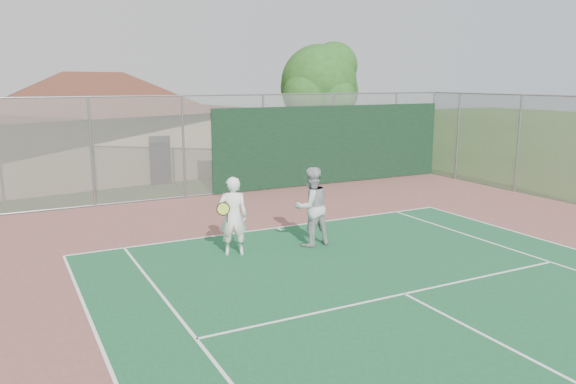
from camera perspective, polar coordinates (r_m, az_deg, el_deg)
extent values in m
cylinder|color=gray|center=(18.83, -19.34, 3.78)|extent=(0.08, 0.08, 3.50)
cylinder|color=gray|center=(19.47, -10.56, 4.45)|extent=(0.08, 0.08, 3.50)
cylinder|color=gray|center=(20.54, -2.51, 4.98)|extent=(0.08, 0.08, 3.50)
cylinder|color=gray|center=(21.96, 4.63, 5.36)|extent=(0.08, 0.08, 3.50)
cylinder|color=gray|center=(23.69, 10.83, 5.63)|extent=(0.08, 0.08, 3.50)
cylinder|color=gray|center=(24.97, 14.46, 5.76)|extent=(0.08, 0.08, 3.50)
cylinder|color=gray|center=(19.66, -7.93, 9.72)|extent=(20.00, 0.05, 0.05)
cylinder|color=gray|center=(20.05, -7.66, -0.19)|extent=(20.00, 0.05, 0.05)
cube|color=#999EA0|center=(19.78, -7.79, 4.65)|extent=(20.00, 0.02, 3.50)
cube|color=black|center=(21.94, 4.69, 4.83)|extent=(10.00, 0.04, 3.00)
cylinder|color=gray|center=(23.88, 16.86, 5.39)|extent=(0.08, 0.08, 3.50)
cylinder|color=gray|center=(21.84, 22.34, 4.52)|extent=(0.08, 0.08, 3.50)
cube|color=#999EA0|center=(21.84, 22.34, 4.52)|extent=(0.02, 9.00, 3.50)
cube|color=tan|center=(25.52, -18.91, 4.72)|extent=(11.76, 8.70, 2.71)
cube|color=brown|center=(25.41, -19.11, 7.86)|extent=(12.27, 9.22, 0.16)
pyramid|color=brown|center=(25.38, -19.35, 11.42)|extent=(12.94, 9.57, 1.63)
cube|color=black|center=(22.38, -12.83, 3.16)|extent=(0.81, 0.06, 1.90)
cube|color=#B2B5BA|center=(22.55, -26.91, 1.38)|extent=(0.78, 1.86, 1.20)
cylinder|color=#3B2A15|center=(26.26, 3.10, 5.83)|extent=(0.39, 0.39, 3.03)
sphere|color=#1F4E18|center=(26.15, 3.16, 11.03)|extent=(3.46, 3.46, 3.46)
sphere|color=#1F4E18|center=(26.93, 4.60, 10.10)|extent=(2.38, 2.38, 2.38)
sphere|color=#1F4E18|center=(25.35, 1.94, 9.81)|extent=(2.16, 2.16, 2.16)
sphere|color=#1F4E18|center=(25.44, 4.69, 9.54)|extent=(1.95, 1.95, 1.95)
sphere|color=#1F4E18|center=(26.74, 1.58, 10.58)|extent=(2.16, 2.16, 2.16)
sphere|color=#1F4E18|center=(26.31, 4.67, 12.66)|extent=(2.16, 2.16, 2.16)
imported|color=white|center=(12.96, -5.60, -2.53)|extent=(0.78, 0.64, 1.84)
imported|color=#B3B5B8|center=(13.63, 2.36, -1.58)|extent=(0.99, 0.79, 1.94)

